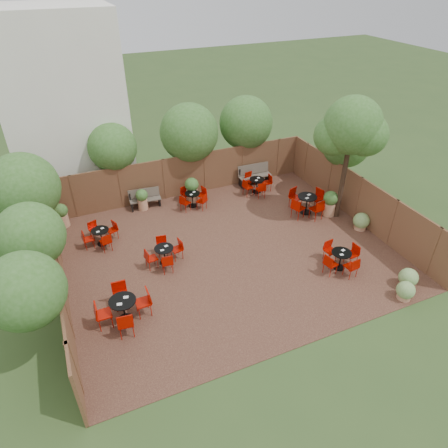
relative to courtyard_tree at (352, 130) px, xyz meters
name	(u,v)px	position (x,y,z in m)	size (l,w,h in m)	color
ground	(229,252)	(-5.39, -0.45, -3.97)	(80.00, 80.00, 0.00)	#354F23
courtyard_paving	(229,252)	(-5.39, -0.45, -3.96)	(12.00, 10.00, 0.02)	#3D2219
fence_back	(185,175)	(-5.39, 4.55, -2.97)	(12.00, 0.08, 2.00)	#4F311D
fence_left	(60,273)	(-11.39, -0.45, -2.97)	(0.08, 10.00, 2.00)	#4F311D
fence_right	(358,199)	(0.61, -0.45, -2.97)	(0.08, 10.00, 2.00)	#4F311D
neighbour_building	(64,105)	(-9.89, 7.55, 0.03)	(5.00, 4.00, 8.00)	silver
overhang_foliage	(167,158)	(-6.59, 3.04, -1.25)	(15.54, 10.62, 2.69)	#315F1F
courtyard_tree	(352,130)	(0.00, 0.00, 0.00)	(2.52, 2.42, 5.26)	black
park_bench_left	(145,198)	(-7.47, 4.17, -3.51)	(1.42, 0.57, 0.86)	brown
park_bench_right	(254,174)	(-1.93, 4.18, -3.43)	(1.65, 0.59, 1.01)	brown
bistro_tables	(222,232)	(-5.33, 0.31, -3.52)	(10.43, 7.76, 0.95)	black
planters	(195,200)	(-5.52, 2.85, -3.35)	(11.39, 4.34, 1.17)	tan
low_shrubs	(387,257)	(-0.37, -3.47, -3.61)	(2.02, 4.55, 0.73)	tan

